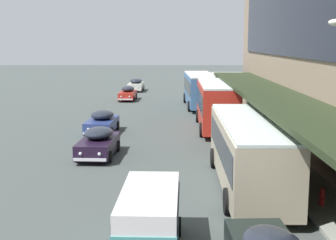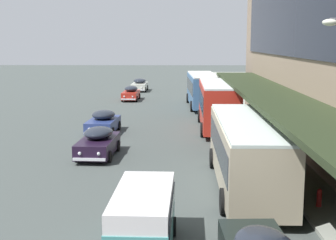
{
  "view_description": "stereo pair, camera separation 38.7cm",
  "coord_description": "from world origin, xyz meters",
  "px_view_note": "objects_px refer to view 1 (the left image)",
  "views": [
    {
      "loc": [
        0.88,
        -6.34,
        6.43
      ],
      "look_at": [
        0.73,
        20.63,
        1.86
      ],
      "focal_mm": 50.0,
      "sensor_mm": 36.0,
      "label": 1
    },
    {
      "loc": [
        1.27,
        -6.34,
        6.43
      ],
      "look_at": [
        0.73,
        20.63,
        1.86
      ],
      "focal_mm": 50.0,
      "sensor_mm": 36.0,
      "label": 2
    }
  ],
  "objects_px": {
    "transit_bus_kerbside_rear": "(248,149)",
    "fire_hydrant": "(322,197)",
    "sedan_oncoming_rear": "(128,93)",
    "transit_bus_kerbside_far": "(217,103)",
    "transit_bus_kerbside_front": "(200,88)",
    "sedan_lead_mid": "(98,142)",
    "sedan_trailing_mid": "(136,85)",
    "vw_van": "(150,216)",
    "sedan_trailing_near": "(102,122)"
  },
  "relations": [
    {
      "from": "transit_bus_kerbside_front",
      "to": "sedan_oncoming_rear",
      "type": "relative_size",
      "value": 2.19
    },
    {
      "from": "transit_bus_kerbside_front",
      "to": "sedan_trailing_near",
      "type": "bearing_deg",
      "value": -120.27
    },
    {
      "from": "fire_hydrant",
      "to": "sedan_trailing_mid",
      "type": "bearing_deg",
      "value": 103.49
    },
    {
      "from": "sedan_oncoming_rear",
      "to": "transit_bus_kerbside_rear",
      "type": "bearing_deg",
      "value": -75.4
    },
    {
      "from": "sedan_lead_mid",
      "to": "sedan_trailing_near",
      "type": "distance_m",
      "value": 6.83
    },
    {
      "from": "transit_bus_kerbside_rear",
      "to": "fire_hydrant",
      "type": "relative_size",
      "value": 14.5
    },
    {
      "from": "sedan_trailing_mid",
      "to": "transit_bus_kerbside_rear",
      "type": "bearing_deg",
      "value": -78.97
    },
    {
      "from": "transit_bus_kerbside_rear",
      "to": "fire_hydrant",
      "type": "xyz_separation_m",
      "value": [
        2.46,
        -2.61,
        -1.28
      ]
    },
    {
      "from": "sedan_trailing_mid",
      "to": "sedan_lead_mid",
      "type": "bearing_deg",
      "value": -89.24
    },
    {
      "from": "sedan_lead_mid",
      "to": "sedan_trailing_near",
      "type": "height_order",
      "value": "sedan_lead_mid"
    },
    {
      "from": "sedan_oncoming_rear",
      "to": "fire_hydrant",
      "type": "relative_size",
      "value": 6.32
    },
    {
      "from": "sedan_lead_mid",
      "to": "fire_hydrant",
      "type": "xyz_separation_m",
      "value": [
        9.91,
        -8.39,
        -0.3
      ]
    },
    {
      "from": "vw_van",
      "to": "fire_hydrant",
      "type": "bearing_deg",
      "value": 29.15
    },
    {
      "from": "transit_bus_kerbside_front",
      "to": "transit_bus_kerbside_rear",
      "type": "bearing_deg",
      "value": -88.83
    },
    {
      "from": "sedan_trailing_mid",
      "to": "sedan_trailing_near",
      "type": "height_order",
      "value": "sedan_trailing_mid"
    },
    {
      "from": "transit_bus_kerbside_front",
      "to": "fire_hydrant",
      "type": "height_order",
      "value": "transit_bus_kerbside_front"
    },
    {
      "from": "transit_bus_kerbside_rear",
      "to": "transit_bus_kerbside_far",
      "type": "bearing_deg",
      "value": 90.1
    },
    {
      "from": "transit_bus_kerbside_far",
      "to": "vw_van",
      "type": "xyz_separation_m",
      "value": [
        -4.0,
        -20.21,
        -0.87
      ]
    },
    {
      "from": "sedan_lead_mid",
      "to": "vw_van",
      "type": "height_order",
      "value": "vw_van"
    },
    {
      "from": "transit_bus_kerbside_far",
      "to": "sedan_oncoming_rear",
      "type": "height_order",
      "value": "transit_bus_kerbside_far"
    },
    {
      "from": "sedan_trailing_near",
      "to": "sedan_lead_mid",
      "type": "bearing_deg",
      "value": -83.44
    },
    {
      "from": "transit_bus_kerbside_far",
      "to": "sedan_oncoming_rear",
      "type": "distance_m",
      "value": 18.96
    },
    {
      "from": "transit_bus_kerbside_front",
      "to": "sedan_lead_mid",
      "type": "distance_m",
      "value": 21.18
    },
    {
      "from": "transit_bus_kerbside_front",
      "to": "sedan_lead_mid",
      "type": "bearing_deg",
      "value": -109.11
    },
    {
      "from": "transit_bus_kerbside_rear",
      "to": "vw_van",
      "type": "relative_size",
      "value": 2.21
    },
    {
      "from": "sedan_oncoming_rear",
      "to": "vw_van",
      "type": "distance_m",
      "value": 37.54
    },
    {
      "from": "transit_bus_kerbside_rear",
      "to": "transit_bus_kerbside_far",
      "type": "height_order",
      "value": "transit_bus_kerbside_far"
    },
    {
      "from": "transit_bus_kerbside_far",
      "to": "sedan_trailing_mid",
      "type": "height_order",
      "value": "transit_bus_kerbside_far"
    },
    {
      "from": "transit_bus_kerbside_far",
      "to": "sedan_trailing_near",
      "type": "bearing_deg",
      "value": -170.15
    },
    {
      "from": "vw_van",
      "to": "fire_hydrant",
      "type": "relative_size",
      "value": 6.57
    },
    {
      "from": "transit_bus_kerbside_rear",
      "to": "fire_hydrant",
      "type": "height_order",
      "value": "transit_bus_kerbside_rear"
    },
    {
      "from": "sedan_trailing_mid",
      "to": "sedan_trailing_near",
      "type": "relative_size",
      "value": 1.04
    },
    {
      "from": "transit_bus_kerbside_front",
      "to": "transit_bus_kerbside_rear",
      "type": "height_order",
      "value": "transit_bus_kerbside_front"
    },
    {
      "from": "sedan_trailing_near",
      "to": "sedan_trailing_mid",
      "type": "bearing_deg",
      "value": 89.34
    },
    {
      "from": "sedan_trailing_near",
      "to": "vw_van",
      "type": "distance_m",
      "value": 19.26
    },
    {
      "from": "sedan_oncoming_rear",
      "to": "sedan_trailing_near",
      "type": "xyz_separation_m",
      "value": [
        -0.13,
        -18.53,
        0.01
      ]
    },
    {
      "from": "sedan_trailing_mid",
      "to": "fire_hydrant",
      "type": "xyz_separation_m",
      "value": [
        10.37,
        -43.22,
        -0.3
      ]
    },
    {
      "from": "sedan_oncoming_rear",
      "to": "sedan_trailing_mid",
      "type": "distance_m",
      "value": 9.51
    },
    {
      "from": "transit_bus_kerbside_far",
      "to": "sedan_oncoming_rear",
      "type": "bearing_deg",
      "value": 115.27
    },
    {
      "from": "transit_bus_kerbside_far",
      "to": "sedan_trailing_near",
      "type": "xyz_separation_m",
      "value": [
        -8.21,
        -1.42,
        -1.18
      ]
    },
    {
      "from": "fire_hydrant",
      "to": "transit_bus_kerbside_front",
      "type": "bearing_deg",
      "value": 96.0
    },
    {
      "from": "sedan_oncoming_rear",
      "to": "sedan_trailing_mid",
      "type": "relative_size",
      "value": 0.98
    },
    {
      "from": "transit_bus_kerbside_far",
      "to": "sedan_lead_mid",
      "type": "height_order",
      "value": "transit_bus_kerbside_far"
    },
    {
      "from": "sedan_trailing_mid",
      "to": "transit_bus_kerbside_front",
      "type": "bearing_deg",
      "value": -63.54
    },
    {
      "from": "transit_bus_kerbside_rear",
      "to": "sedan_oncoming_rear",
      "type": "height_order",
      "value": "transit_bus_kerbside_rear"
    },
    {
      "from": "transit_bus_kerbside_rear",
      "to": "sedan_lead_mid",
      "type": "relative_size",
      "value": 2.21
    },
    {
      "from": "sedan_oncoming_rear",
      "to": "sedan_trailing_near",
      "type": "bearing_deg",
      "value": -90.41
    },
    {
      "from": "sedan_oncoming_rear",
      "to": "sedan_trailing_mid",
      "type": "height_order",
      "value": "sedan_trailing_mid"
    },
    {
      "from": "sedan_lead_mid",
      "to": "fire_hydrant",
      "type": "distance_m",
      "value": 12.99
    },
    {
      "from": "sedan_trailing_mid",
      "to": "fire_hydrant",
      "type": "height_order",
      "value": "sedan_trailing_mid"
    }
  ]
}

